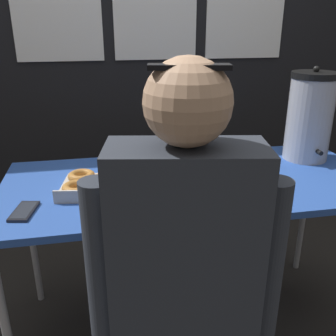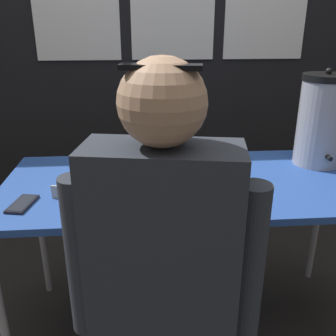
# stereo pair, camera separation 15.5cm
# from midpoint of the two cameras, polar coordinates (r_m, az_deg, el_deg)

# --- Properties ---
(ground_plane) EXTENTS (12.00, 12.00, 0.00)m
(ground_plane) POSITION_cam_midpoint_polar(r_m,az_deg,el_deg) (2.02, 5.62, -22.48)
(ground_plane) COLOR #2D2B28
(back_wall) EXTENTS (6.00, 0.11, 2.55)m
(back_wall) POSITION_cam_midpoint_polar(r_m,az_deg,el_deg) (2.47, 2.49, 18.52)
(back_wall) COLOR black
(back_wall) RESTS_ON ground
(folding_table) EXTENTS (1.59, 0.71, 0.77)m
(folding_table) POSITION_cam_midpoint_polar(r_m,az_deg,el_deg) (1.61, 6.55, -3.53)
(folding_table) COLOR #2D56B2
(folding_table) RESTS_ON ground
(donut_box) EXTENTS (0.41, 0.31, 0.05)m
(donut_box) POSITION_cam_midpoint_polar(r_m,az_deg,el_deg) (1.52, -6.30, -2.06)
(donut_box) COLOR beige
(donut_box) RESTS_ON folding_table
(coffee_urn) EXTENTS (0.21, 0.24, 0.44)m
(coffee_urn) POSITION_cam_midpoint_polar(r_m,az_deg,el_deg) (1.87, 24.58, 6.57)
(coffee_urn) COLOR #B7B7BC
(coffee_urn) RESTS_ON folding_table
(cell_phone) EXTENTS (0.09, 0.15, 0.01)m
(cell_phone) POSITION_cam_midpoint_polar(r_m,az_deg,el_deg) (1.44, -18.49, -5.29)
(cell_phone) COLOR black
(cell_phone) RESTS_ON folding_table
(person_seated) EXTENTS (0.55, 0.28, 1.33)m
(person_seated) POSITION_cam_midpoint_polar(r_m,az_deg,el_deg) (1.16, 3.34, -19.37)
(person_seated) COLOR #33332D
(person_seated) RESTS_ON ground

